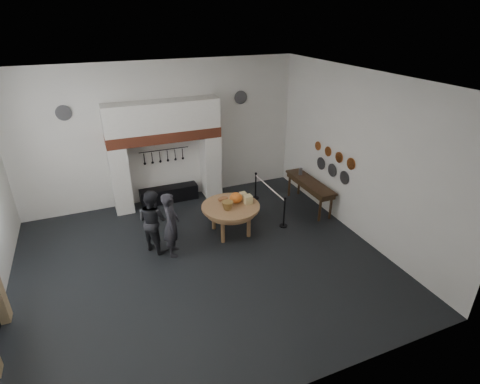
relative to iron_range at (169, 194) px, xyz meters
name	(u,v)px	position (x,y,z in m)	size (l,w,h in m)	color
floor	(203,262)	(0.00, -3.72, -0.25)	(9.00, 8.00, 0.02)	black
ceiling	(193,81)	(0.00, -3.72, 4.25)	(9.00, 8.00, 0.02)	silver
wall_back	(162,134)	(0.00, 0.28, 2.00)	(9.00, 0.02, 4.50)	silver
wall_front	(282,291)	(0.00, -7.72, 2.00)	(9.00, 0.02, 4.50)	silver
wall_right	(358,156)	(4.50, -3.72, 2.00)	(0.02, 8.00, 4.50)	silver
chimney_pier_left	(121,179)	(-1.48, -0.07, 0.82)	(0.55, 0.70, 2.15)	silver
chimney_pier_right	(211,166)	(1.48, -0.07, 0.82)	(0.55, 0.70, 2.15)	silver
hearth_brick_band	(164,135)	(0.00, -0.07, 2.06)	(3.50, 0.72, 0.32)	#9E442B
chimney_hood	(162,116)	(0.00, -0.07, 2.67)	(3.50, 0.70, 0.90)	silver
iron_range	(169,194)	(0.00, 0.00, 0.00)	(1.90, 0.45, 0.50)	black
utensil_rail	(164,150)	(0.00, 0.20, 1.50)	(0.02, 0.02, 1.60)	black
work_table	(231,207)	(1.19, -2.65, 0.59)	(1.64, 1.64, 0.07)	#A6724E
pumpkin	(236,198)	(1.39, -2.55, 0.78)	(0.36, 0.36, 0.31)	orange
cheese_block_big	(248,199)	(1.69, -2.70, 0.74)	(0.22, 0.22, 0.24)	#DBC582
cheese_block_small	(243,196)	(1.67, -2.40, 0.72)	(0.18, 0.18, 0.20)	#EED38E
wicker_basket	(228,205)	(1.04, -2.80, 0.73)	(0.32, 0.32, 0.22)	olive
bread_loaf	(223,199)	(1.09, -2.30, 0.69)	(0.31, 0.18, 0.13)	#976335
visitor_near	(171,224)	(-0.58, -3.02, 0.63)	(0.64, 0.42, 1.75)	#222227
visitor_far	(153,221)	(-0.98, -2.62, 0.61)	(0.84, 0.65, 1.72)	black
side_table	(310,182)	(4.10, -2.14, 0.62)	(0.55, 2.20, 0.06)	#342212
pewter_jug	(301,171)	(4.10, -1.54, 0.76)	(0.12, 0.12, 0.22)	#525157
copper_pan_a	(351,164)	(4.46, -3.52, 1.70)	(0.34, 0.34, 0.03)	#C6662D
copper_pan_b	(339,157)	(4.46, -2.97, 1.70)	(0.32, 0.32, 0.03)	#C6662D
copper_pan_c	(328,151)	(4.46, -2.42, 1.70)	(0.30, 0.30, 0.03)	#C6662D
copper_pan_d	(318,146)	(4.46, -1.87, 1.70)	(0.28, 0.28, 0.03)	#C6662D
pewter_plate_left	(344,178)	(4.46, -3.32, 1.20)	(0.40, 0.40, 0.03)	#4C4C51
pewter_plate_mid	(332,170)	(4.46, -2.72, 1.20)	(0.40, 0.40, 0.03)	#4C4C51
pewter_plate_right	(321,163)	(4.46, -2.12, 1.20)	(0.40, 0.40, 0.03)	#4C4C51
pewter_plate_back_left	(64,113)	(-2.70, 0.24, 2.95)	(0.44, 0.44, 0.03)	#4C4C51
pewter_plate_back_right	(241,97)	(2.70, 0.24, 2.95)	(0.44, 0.44, 0.03)	#4C4C51
barrier_post_near	(284,213)	(2.76, -2.94, 0.20)	(0.05, 0.05, 0.90)	black
barrier_post_far	(256,186)	(2.76, -0.94, 0.20)	(0.05, 0.05, 0.90)	black
barrier_rope	(269,187)	(2.76, -1.94, 0.60)	(0.04, 0.04, 2.00)	white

